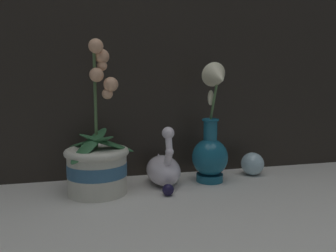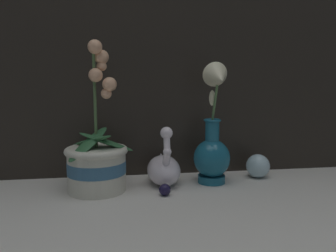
{
  "view_description": "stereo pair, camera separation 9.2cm",
  "coord_description": "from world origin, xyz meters",
  "px_view_note": "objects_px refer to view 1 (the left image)",
  "views": [
    {
      "loc": [
        -0.25,
        -0.76,
        0.29
      ],
      "look_at": [
        -0.02,
        0.13,
        0.17
      ],
      "focal_mm": 35.0,
      "sensor_mm": 36.0,
      "label": 1
    },
    {
      "loc": [
        -0.16,
        -0.78,
        0.29
      ],
      "look_at": [
        -0.02,
        0.13,
        0.17
      ],
      "focal_mm": 35.0,
      "sensor_mm": 36.0,
      "label": 2
    }
  ],
  "objects_px": {
    "orchid_potted_plant": "(97,162)",
    "glass_sphere": "(252,164)",
    "blue_vase": "(211,143)",
    "swan_figurine": "(163,168)"
  },
  "relations": [
    {
      "from": "orchid_potted_plant",
      "to": "glass_sphere",
      "type": "distance_m",
      "value": 0.49
    },
    {
      "from": "orchid_potted_plant",
      "to": "swan_figurine",
      "type": "relative_size",
      "value": 2.28
    },
    {
      "from": "orchid_potted_plant",
      "to": "blue_vase",
      "type": "height_order",
      "value": "orchid_potted_plant"
    },
    {
      "from": "blue_vase",
      "to": "glass_sphere",
      "type": "bearing_deg",
      "value": 14.23
    },
    {
      "from": "blue_vase",
      "to": "glass_sphere",
      "type": "height_order",
      "value": "blue_vase"
    },
    {
      "from": "swan_figurine",
      "to": "glass_sphere",
      "type": "relative_size",
      "value": 2.42
    },
    {
      "from": "orchid_potted_plant",
      "to": "glass_sphere",
      "type": "xyz_separation_m",
      "value": [
        0.49,
        0.06,
        -0.05
      ]
    },
    {
      "from": "swan_figurine",
      "to": "blue_vase",
      "type": "height_order",
      "value": "blue_vase"
    },
    {
      "from": "swan_figurine",
      "to": "blue_vase",
      "type": "xyz_separation_m",
      "value": [
        0.14,
        -0.01,
        0.07
      ]
    },
    {
      "from": "orchid_potted_plant",
      "to": "swan_figurine",
      "type": "height_order",
      "value": "orchid_potted_plant"
    }
  ]
}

